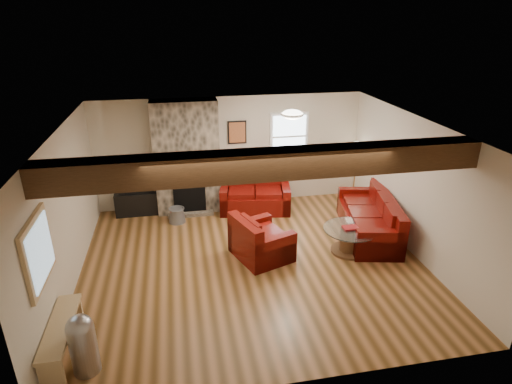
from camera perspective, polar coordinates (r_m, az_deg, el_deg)
The scene contains 18 objects.
room at distance 7.22m, azimuth -0.47°, elevation -1.03°, with size 8.00×8.00×8.00m.
oak_beam at distance 5.69m, azimuth 1.78°, elevation 3.72°, with size 6.00×0.36×0.38m, color #372210.
chimney_breast at distance 9.46m, azimuth -9.21°, elevation 4.37°, with size 1.40×0.67×2.50m.
back_window at distance 9.90m, azimuth 4.43°, elevation 7.43°, with size 0.90×0.08×1.10m, color white, non-canonical shape.
hatch_window at distance 5.96m, azimuth -26.99°, elevation -7.08°, with size 0.08×1.00×0.90m, color tan, non-canonical shape.
ceiling_dome at distance 7.87m, azimuth 4.86°, elevation 10.06°, with size 0.40×0.40×0.18m, color white, non-canonical shape.
artwork_back at distance 9.62m, azimuth -2.53°, elevation 7.95°, with size 0.42×0.06×0.52m, color black, non-canonical shape.
artwork_right at distance 8.32m, azimuth 19.68°, elevation 4.56°, with size 0.06×0.55×0.42m, color black, non-canonical shape.
sofa_three at distance 8.85m, azimuth 14.79°, elevation -3.08°, with size 2.15×0.90×0.83m, color #470805, non-canonical shape.
loveseat at distance 9.64m, azimuth -0.14°, elevation -0.10°, with size 1.55×0.89×0.82m, color #470805, non-canonical shape.
armchair_red at distance 7.81m, azimuth 0.75°, elevation -6.00°, with size 1.00×0.87×0.81m, color #470805, non-canonical shape.
coffee_table at distance 8.22m, azimuth 12.34°, elevation -6.28°, with size 1.00×1.00×0.52m.
tv_cabinet at distance 9.88m, azimuth -15.20°, elevation -1.32°, with size 1.05×0.42×0.52m, color black.
television at distance 9.69m, azimuth -15.51°, elevation 1.38°, with size 0.83×0.11×0.48m, color black.
floor_lamp at distance 9.96m, azimuth 13.31°, elevation 5.27°, with size 0.38×0.38×1.48m.
pine_bench at distance 6.39m, azimuth -24.36°, elevation -17.55°, with size 0.30×1.30×0.49m, color tan, non-canonical shape.
pedal_bin at distance 5.96m, azimuth -22.09°, elevation -18.26°, with size 0.33×0.33×0.83m, color #98989D, non-canonical shape.
coal_bucket at distance 9.32m, azimuth -10.50°, elevation -3.02°, with size 0.35×0.35×0.33m, color slate, non-canonical shape.
Camera 1 is at (-1.18, -6.49, 4.17)m, focal length 30.00 mm.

